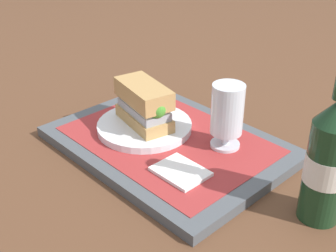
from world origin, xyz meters
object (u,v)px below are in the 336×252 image
(sandwich, at_px, (145,105))
(beer_bottle, at_px, (328,160))
(beer_glass, at_px, (227,113))
(plate, at_px, (145,126))

(sandwich, relative_size, beer_bottle, 0.53)
(sandwich, relative_size, beer_glass, 1.12)
(beer_glass, relative_size, beer_bottle, 0.47)
(plate, xyz_separation_m, sandwich, (0.00, -0.00, 0.05))
(beer_bottle, bearing_deg, beer_glass, 172.08)
(beer_glass, bearing_deg, beer_bottle, -7.92)
(plate, height_order, beer_bottle, beer_bottle)
(beer_bottle, bearing_deg, sandwich, -173.83)
(sandwich, height_order, beer_bottle, beer_bottle)
(plate, height_order, sandwich, sandwich)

